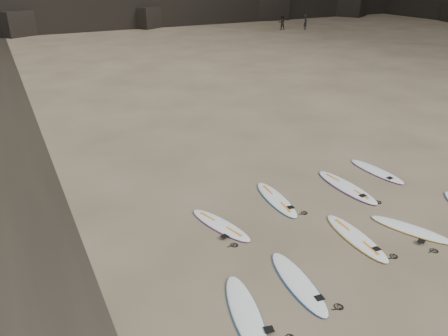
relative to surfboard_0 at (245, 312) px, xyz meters
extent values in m
plane|color=#897559|center=(4.44, 0.78, -0.04)|extent=(240.00, 240.00, 0.00)
cube|color=black|center=(12.44, 45.78, 1.12)|extent=(4.23, 4.46, 2.33)
cube|color=black|center=(29.44, 46.78, 1.75)|extent=(5.95, 5.19, 3.59)
cube|color=black|center=(42.44, 44.78, 1.40)|extent=(5.31, 5.56, 2.88)
cube|color=black|center=(-1.56, 45.78, 1.20)|extent=(4.49, 4.76, 2.49)
ellipsoid|color=white|center=(0.00, 0.00, 0.00)|extent=(1.16, 2.51, 0.09)
ellipsoid|color=white|center=(1.57, 0.28, 0.00)|extent=(0.87, 2.48, 0.09)
ellipsoid|color=white|center=(4.05, 1.09, 0.00)|extent=(0.79, 2.51, 0.09)
ellipsoid|color=white|center=(5.68, 0.69, 0.00)|extent=(1.43, 2.28, 0.08)
ellipsoid|color=white|center=(1.07, 3.30, 0.00)|extent=(1.18, 2.35, 0.08)
ellipsoid|color=white|center=(3.30, 3.83, 0.00)|extent=(0.83, 2.48, 0.09)
ellipsoid|color=white|center=(5.82, 3.47, 0.00)|extent=(0.67, 2.71, 0.10)
ellipsoid|color=white|center=(7.60, 3.92, 0.00)|extent=(0.72, 2.39, 0.08)
imported|color=black|center=(28.16, 35.76, 0.76)|extent=(0.70, 0.65, 1.60)
imported|color=black|center=(25.58, 36.71, 0.74)|extent=(0.90, 0.79, 1.56)
camera|label=1|loc=(-3.62, -6.08, 6.67)|focal=35.00mm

